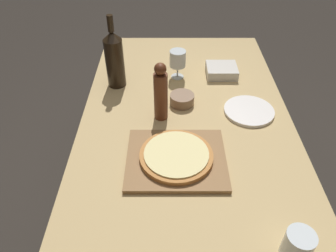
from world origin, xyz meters
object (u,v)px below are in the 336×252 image
at_px(pizza, 176,155).
at_px(pepper_mill, 161,93).
at_px(wine_bottle, 114,59).
at_px(wine_glass, 178,59).
at_px(small_bowl, 182,99).

height_order(pizza, pepper_mill, pepper_mill).
xyz_separation_m(wine_bottle, wine_glass, (0.30, 0.07, -0.04)).
xyz_separation_m(pizza, pepper_mill, (-0.06, 0.26, 0.10)).
bearing_deg(small_bowl, pizza, -95.25).
xyz_separation_m(pepper_mill, small_bowl, (0.09, 0.10, -0.10)).
xyz_separation_m(wine_bottle, pepper_mill, (0.22, -0.26, -0.02)).
distance_m(pizza, wine_bottle, 0.61).
bearing_deg(pepper_mill, wine_glass, 76.52).
xyz_separation_m(pepper_mill, wine_glass, (0.08, 0.33, -0.03)).
relative_size(pepper_mill, wine_glass, 1.81).
xyz_separation_m(pizza, wine_bottle, (-0.28, 0.52, 0.11)).
relative_size(pizza, wine_glass, 1.87).
bearing_deg(wine_glass, pepper_mill, -103.48).
relative_size(wine_bottle, pepper_mill, 1.33).
distance_m(wine_bottle, small_bowl, 0.37).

